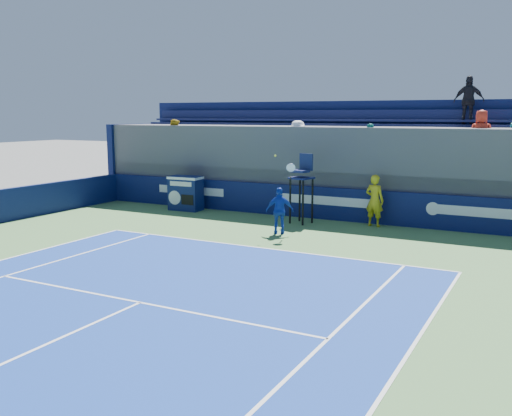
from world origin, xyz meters
The scene contains 6 objects.
ball_person centered at (1.91, 16.62, 0.91)m, with size 0.66×0.43×1.80m, color gold.
back_hoarding centered at (0.00, 17.10, 0.60)m, with size 20.40×0.21×1.20m.
match_clock centered at (-5.77, 16.33, 0.74)m, with size 1.35×0.78×1.40m.
umpire_chair centered at (-0.54, 15.98, 1.53)m, with size 0.84×0.84×2.48m.
tennis_player centered at (-0.43, 13.95, 0.78)m, with size 1.01×0.72×2.57m.
stadium_seating centered at (0.02, 19.15, 1.85)m, with size 21.00×4.05×5.26m.
Camera 1 is at (7.39, -2.42, 3.85)m, focal length 40.00 mm.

